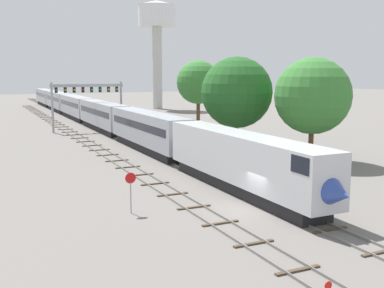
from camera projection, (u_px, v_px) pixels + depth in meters
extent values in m
plane|color=slate|center=(250.00, 209.00, 33.37)|extent=(400.00, 400.00, 0.00)
cube|color=slate|center=(86.00, 124.00, 87.68)|extent=(0.07, 200.00, 0.16)
cube|color=slate|center=(93.00, 124.00, 88.28)|extent=(0.07, 200.00, 0.16)
cube|color=#473828|center=(380.00, 252.00, 25.23)|extent=(2.60, 0.24, 0.10)
cube|color=#473828|center=(330.00, 230.00, 28.82)|extent=(2.60, 0.24, 0.10)
cube|color=#473828|center=(290.00, 213.00, 32.40)|extent=(2.60, 0.24, 0.10)
cube|color=#473828|center=(258.00, 199.00, 35.99)|extent=(2.60, 0.24, 0.10)
cube|color=#473828|center=(233.00, 187.00, 39.57)|extent=(2.60, 0.24, 0.10)
cube|color=#473828|center=(211.00, 178.00, 43.16)|extent=(2.60, 0.24, 0.10)
cube|color=#473828|center=(193.00, 170.00, 46.74)|extent=(2.60, 0.24, 0.10)
cube|color=#473828|center=(177.00, 163.00, 50.33)|extent=(2.60, 0.24, 0.10)
cube|color=#473828|center=(163.00, 157.00, 53.92)|extent=(2.60, 0.24, 0.10)
cube|color=#473828|center=(151.00, 152.00, 57.50)|extent=(2.60, 0.24, 0.10)
cube|color=#473828|center=(141.00, 147.00, 61.09)|extent=(2.60, 0.24, 0.10)
cube|color=#473828|center=(132.00, 143.00, 64.67)|extent=(2.60, 0.24, 0.10)
cube|color=#473828|center=(123.00, 139.00, 68.26)|extent=(2.60, 0.24, 0.10)
cube|color=#473828|center=(116.00, 136.00, 71.84)|extent=(2.60, 0.24, 0.10)
cube|color=#473828|center=(109.00, 133.00, 75.43)|extent=(2.60, 0.24, 0.10)
cube|color=#473828|center=(103.00, 130.00, 79.02)|extent=(2.60, 0.24, 0.10)
cube|color=#473828|center=(97.00, 128.00, 82.60)|extent=(2.60, 0.24, 0.10)
cube|color=#473828|center=(92.00, 126.00, 86.19)|extent=(2.60, 0.24, 0.10)
cube|color=#473828|center=(87.00, 123.00, 89.77)|extent=(2.60, 0.24, 0.10)
cube|color=#473828|center=(83.00, 121.00, 93.36)|extent=(2.60, 0.24, 0.10)
cube|color=#473828|center=(79.00, 120.00, 96.94)|extent=(2.60, 0.24, 0.10)
cube|color=#473828|center=(75.00, 118.00, 100.53)|extent=(2.60, 0.24, 0.10)
cube|color=#473828|center=(71.00, 116.00, 104.12)|extent=(2.60, 0.24, 0.10)
cube|color=#473828|center=(68.00, 115.00, 107.70)|extent=(2.60, 0.24, 0.10)
cube|color=#473828|center=(65.00, 114.00, 111.29)|extent=(2.60, 0.24, 0.10)
cube|color=#473828|center=(62.00, 112.00, 114.87)|extent=(2.60, 0.24, 0.10)
cube|color=#473828|center=(59.00, 111.00, 118.46)|extent=(2.60, 0.24, 0.10)
cube|color=#473828|center=(57.00, 110.00, 122.04)|extent=(2.60, 0.24, 0.10)
cube|color=#473828|center=(54.00, 109.00, 125.63)|extent=(2.60, 0.24, 0.10)
cube|color=#473828|center=(52.00, 108.00, 129.22)|extent=(2.60, 0.24, 0.10)
cube|color=#473828|center=(50.00, 107.00, 132.80)|extent=(2.60, 0.24, 0.10)
cube|color=#473828|center=(48.00, 106.00, 136.39)|extent=(2.60, 0.24, 0.10)
cube|color=#473828|center=(46.00, 105.00, 139.97)|extent=(2.60, 0.24, 0.10)
cube|color=#473828|center=(44.00, 105.00, 143.56)|extent=(2.60, 0.24, 0.10)
cube|color=#473828|center=(42.00, 104.00, 147.14)|extent=(2.60, 0.24, 0.10)
cube|color=#473828|center=(41.00, 103.00, 150.73)|extent=(2.60, 0.24, 0.10)
cube|color=#473828|center=(39.00, 102.00, 154.32)|extent=(2.60, 0.24, 0.10)
cube|color=#473828|center=(38.00, 102.00, 157.90)|extent=(2.60, 0.24, 0.10)
cube|color=#473828|center=(36.00, 101.00, 161.49)|extent=(2.60, 0.24, 0.10)
cube|color=#473828|center=(35.00, 100.00, 165.07)|extent=(2.60, 0.24, 0.10)
cube|color=#473828|center=(33.00, 100.00, 168.66)|extent=(2.60, 0.24, 0.10)
cube|color=#473828|center=(32.00, 99.00, 172.24)|extent=(2.60, 0.24, 0.10)
cube|color=#473828|center=(31.00, 99.00, 175.83)|extent=(2.60, 0.24, 0.10)
cube|color=slate|center=(78.00, 140.00, 67.45)|extent=(0.07, 160.00, 0.16)
cube|color=slate|center=(87.00, 139.00, 68.05)|extent=(0.07, 160.00, 0.16)
cube|color=#473828|center=(298.00, 270.00, 22.94)|extent=(2.60, 0.24, 0.10)
cube|color=#473828|center=(254.00, 244.00, 26.52)|extent=(2.60, 0.24, 0.10)
cube|color=#473828|center=(220.00, 223.00, 30.11)|extent=(2.60, 0.24, 0.10)
cube|color=#473828|center=(194.00, 207.00, 33.69)|extent=(2.60, 0.24, 0.10)
cube|color=#473828|center=(173.00, 194.00, 37.28)|extent=(2.60, 0.24, 0.10)
cube|color=#473828|center=(155.00, 184.00, 40.87)|extent=(2.60, 0.24, 0.10)
cube|color=#473828|center=(140.00, 175.00, 44.45)|extent=(2.60, 0.24, 0.10)
cube|color=#473828|center=(128.00, 167.00, 48.04)|extent=(2.60, 0.24, 0.10)
cube|color=#473828|center=(117.00, 161.00, 51.62)|extent=(2.60, 0.24, 0.10)
cube|color=#473828|center=(108.00, 155.00, 55.21)|extent=(2.60, 0.24, 0.10)
cube|color=#473828|center=(99.00, 150.00, 58.79)|extent=(2.60, 0.24, 0.10)
cube|color=#473828|center=(92.00, 146.00, 62.38)|extent=(2.60, 0.24, 0.10)
cube|color=#473828|center=(86.00, 142.00, 65.97)|extent=(2.60, 0.24, 0.10)
cube|color=#473828|center=(80.00, 138.00, 69.55)|extent=(2.60, 0.24, 0.10)
cube|color=#473828|center=(74.00, 135.00, 73.14)|extent=(2.60, 0.24, 0.10)
cube|color=#473828|center=(70.00, 132.00, 76.72)|extent=(2.60, 0.24, 0.10)
cube|color=#473828|center=(65.00, 129.00, 80.31)|extent=(2.60, 0.24, 0.10)
cube|color=#473828|center=(61.00, 127.00, 83.89)|extent=(2.60, 0.24, 0.10)
cube|color=#473828|center=(58.00, 125.00, 87.48)|extent=(2.60, 0.24, 0.10)
cube|color=#473828|center=(54.00, 123.00, 91.07)|extent=(2.60, 0.24, 0.10)
cube|color=#473828|center=(51.00, 121.00, 94.65)|extent=(2.60, 0.24, 0.10)
cube|color=#473828|center=(48.00, 119.00, 98.24)|extent=(2.60, 0.24, 0.10)
cube|color=#473828|center=(46.00, 117.00, 101.82)|extent=(2.60, 0.24, 0.10)
cube|color=#473828|center=(43.00, 116.00, 105.41)|extent=(2.60, 0.24, 0.10)
cube|color=#473828|center=(41.00, 115.00, 108.99)|extent=(2.60, 0.24, 0.10)
cube|color=#473828|center=(39.00, 113.00, 112.58)|extent=(2.60, 0.24, 0.10)
cube|color=#473828|center=(37.00, 112.00, 116.17)|extent=(2.60, 0.24, 0.10)
cube|color=#473828|center=(35.00, 111.00, 119.75)|extent=(2.60, 0.24, 0.10)
cube|color=#473828|center=(33.00, 110.00, 123.34)|extent=(2.60, 0.24, 0.10)
cube|color=#473828|center=(31.00, 109.00, 126.92)|extent=(2.60, 0.24, 0.10)
cube|color=#473828|center=(30.00, 108.00, 130.51)|extent=(2.60, 0.24, 0.10)
cube|color=#473828|center=(28.00, 107.00, 134.09)|extent=(2.60, 0.24, 0.10)
cube|color=#473828|center=(27.00, 106.00, 137.68)|extent=(2.60, 0.24, 0.10)
cube|color=silver|center=(241.00, 157.00, 38.04)|extent=(3.00, 21.53, 3.80)
cone|color=#2D479E|center=(334.00, 192.00, 28.27)|extent=(2.88, 2.60, 2.88)
cube|color=black|center=(319.00, 163.00, 29.29)|extent=(3.04, 1.80, 1.10)
cube|color=black|center=(240.00, 185.00, 38.40)|extent=(2.52, 19.38, 1.00)
cube|color=#9EA3AD|center=(148.00, 128.00, 58.24)|extent=(3.00, 21.53, 3.80)
cube|color=black|center=(147.00, 124.00, 58.18)|extent=(3.04, 19.81, 0.90)
cube|color=black|center=(148.00, 147.00, 58.60)|extent=(2.52, 19.38, 1.00)
cube|color=#9EA3AD|center=(102.00, 114.00, 78.44)|extent=(3.00, 21.53, 3.80)
cube|color=black|center=(102.00, 111.00, 78.38)|extent=(3.04, 19.81, 0.90)
cube|color=black|center=(103.00, 128.00, 78.80)|extent=(2.52, 19.38, 1.00)
cube|color=#9EA3AD|center=(76.00, 105.00, 98.64)|extent=(3.00, 21.53, 3.80)
cube|color=black|center=(76.00, 103.00, 98.58)|extent=(3.04, 19.81, 0.90)
cube|color=black|center=(76.00, 117.00, 99.00)|extent=(2.52, 19.38, 1.00)
cube|color=#9EA3AD|center=(58.00, 100.00, 118.84)|extent=(3.00, 21.53, 3.80)
cube|color=black|center=(58.00, 98.00, 118.78)|extent=(3.04, 19.81, 0.90)
cube|color=black|center=(59.00, 109.00, 119.20)|extent=(2.52, 19.38, 1.00)
cube|color=#9EA3AD|center=(46.00, 96.00, 139.04)|extent=(3.00, 21.53, 3.80)
cube|color=black|center=(46.00, 95.00, 138.98)|extent=(3.04, 19.81, 0.90)
cube|color=black|center=(46.00, 104.00, 139.40)|extent=(2.52, 19.38, 1.00)
cylinder|color=#999BA0|center=(52.00, 108.00, 75.56)|extent=(0.36, 0.36, 8.19)
cylinder|color=#999BA0|center=(121.00, 106.00, 80.35)|extent=(0.36, 0.36, 8.19)
cube|color=#999BA0|center=(87.00, 85.00, 77.43)|extent=(12.10, 0.36, 0.50)
cube|color=black|center=(56.00, 90.00, 75.48)|extent=(0.44, 0.32, 0.90)
sphere|color=green|center=(56.00, 90.00, 75.31)|extent=(0.28, 0.28, 0.28)
cube|color=black|center=(65.00, 90.00, 76.08)|extent=(0.44, 0.32, 0.90)
sphere|color=yellow|center=(65.00, 90.00, 75.91)|extent=(0.28, 0.28, 0.28)
cube|color=black|center=(74.00, 90.00, 76.68)|extent=(0.44, 0.32, 0.90)
sphere|color=yellow|center=(74.00, 90.00, 76.51)|extent=(0.28, 0.28, 0.28)
cube|color=black|center=(83.00, 90.00, 77.28)|extent=(0.44, 0.32, 0.90)
sphere|color=red|center=(83.00, 90.00, 77.11)|extent=(0.28, 0.28, 0.28)
cube|color=black|center=(92.00, 90.00, 77.88)|extent=(0.44, 0.32, 0.90)
sphere|color=green|center=(92.00, 90.00, 77.71)|extent=(0.28, 0.28, 0.28)
cube|color=black|center=(100.00, 89.00, 78.48)|extent=(0.44, 0.32, 0.90)
sphere|color=green|center=(100.00, 90.00, 78.31)|extent=(0.28, 0.28, 0.28)
cube|color=black|center=(108.00, 89.00, 79.08)|extent=(0.44, 0.32, 0.90)
sphere|color=yellow|center=(109.00, 89.00, 78.91)|extent=(0.28, 0.28, 0.28)
cube|color=black|center=(117.00, 89.00, 79.68)|extent=(0.44, 0.32, 0.90)
sphere|color=yellow|center=(117.00, 89.00, 79.51)|extent=(0.28, 0.28, 0.28)
cylinder|color=beige|center=(157.00, 68.00, 125.77)|extent=(2.60, 2.60, 21.85)
cylinder|color=white|center=(157.00, 16.00, 123.71)|extent=(9.87, 9.87, 5.49)
cone|color=white|center=(157.00, 3.00, 123.21)|extent=(10.06, 10.06, 1.20)
cylinder|color=red|center=(328.00, 286.00, 18.55)|extent=(0.36, 0.03, 0.36)
cylinder|color=gray|center=(131.00, 198.00, 32.27)|extent=(0.08, 0.08, 2.20)
cylinder|color=red|center=(130.00, 178.00, 32.04)|extent=(0.76, 0.03, 0.76)
cylinder|color=brown|center=(198.00, 117.00, 71.38)|extent=(0.56, 0.56, 5.96)
sphere|color=#387A33|center=(198.00, 82.00, 70.59)|extent=(6.59, 6.59, 6.59)
cylinder|color=brown|center=(311.00, 142.00, 51.08)|extent=(0.56, 0.56, 4.30)
sphere|color=#387A33|center=(313.00, 96.00, 50.32)|extent=(8.27, 8.27, 8.27)
cylinder|color=brown|center=(236.00, 135.00, 56.28)|extent=(0.56, 0.56, 4.37)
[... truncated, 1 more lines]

